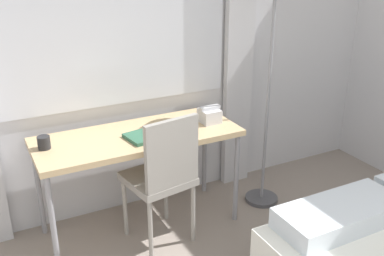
# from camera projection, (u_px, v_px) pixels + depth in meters

# --- Properties ---
(wall_back_with_window) EXTENTS (5.07, 0.13, 2.70)m
(wall_back_with_window) POSITION_uv_depth(u_px,v_px,m) (142.00, 31.00, 3.18)
(wall_back_with_window) COLOR silver
(wall_back_with_window) RESTS_ON ground_plane
(desk) EXTENTS (1.38, 0.56, 0.73)m
(desk) POSITION_uv_depth(u_px,v_px,m) (138.00, 142.00, 3.06)
(desk) COLOR tan
(desk) RESTS_ON ground_plane
(desk_chair) EXTENTS (0.46, 0.46, 0.95)m
(desk_chair) POSITION_uv_depth(u_px,v_px,m) (163.00, 173.00, 2.92)
(desk_chair) COLOR gray
(desk_chair) RESTS_ON ground_plane
(telephone) EXTENTS (0.15, 0.14, 0.12)m
(telephone) POSITION_uv_depth(u_px,v_px,m) (209.00, 115.00, 3.22)
(telephone) COLOR silver
(telephone) RESTS_ON desk
(book) EXTENTS (0.31, 0.25, 0.02)m
(book) POSITION_uv_depth(u_px,v_px,m) (148.00, 135.00, 2.98)
(book) COLOR #33664C
(book) RESTS_ON desk
(mug) EXTENTS (0.08, 0.08, 0.08)m
(mug) POSITION_uv_depth(u_px,v_px,m) (44.00, 143.00, 2.80)
(mug) COLOR #262628
(mug) RESTS_ON desk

